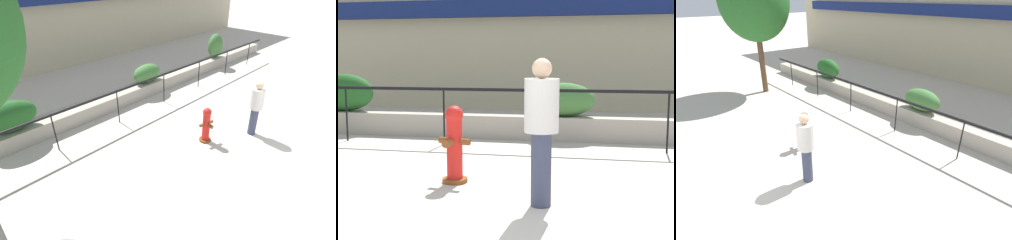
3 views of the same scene
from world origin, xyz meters
The scene contains 8 objects.
ground_plane centered at (0.00, 0.00, 0.00)m, with size 120.00×120.00×0.00m, color beige.
planter_wall_low centered at (0.00, 6.00, 0.25)m, with size 18.00×0.70×0.50m, color #ADA393.
fence_railing_segment centered at (0.00, 4.90, 1.02)m, with size 15.00×0.05×1.15m.
hedge_bush_0 centered at (-4.97, 6.00, 0.93)m, with size 1.44×0.69×0.87m, color #235B23.
hedge_bush_1 centered at (0.17, 6.00, 0.86)m, with size 1.29×0.70×0.71m, color #427538.
fire_hydrant centered at (-1.05, 2.16, 0.55)m, with size 0.48×0.47×1.08m.
street_tree centered at (-6.42, 3.48, 3.80)m, with size 3.05×2.75×5.42m.
pedestrian centered at (0.27, 1.36, 0.99)m, with size 0.43×0.43×1.73m.
Camera 3 is at (4.66, -1.29, 3.99)m, focal length 28.00 mm.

